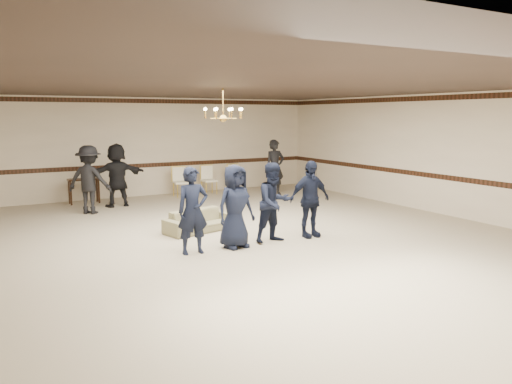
% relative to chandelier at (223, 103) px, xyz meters
% --- Properties ---
extents(room, '(12.01, 14.01, 3.21)m').
position_rel_chandelier_xyz_m(room, '(0.00, -1.00, -1.28)').
color(room, tan).
rests_on(room, ground).
extents(chair_rail, '(12.00, 0.02, 0.14)m').
position_rel_chandelier_xyz_m(chair_rail, '(0.00, 5.99, -1.88)').
color(chair_rail, '#371B10').
rests_on(chair_rail, wall_back).
extents(crown_molding, '(12.00, 0.02, 0.14)m').
position_rel_chandelier_xyz_m(crown_molding, '(0.00, 5.99, 0.21)').
color(crown_molding, '#371B10').
rests_on(crown_molding, wall_back).
extents(chandelier, '(0.94, 0.94, 0.89)m').
position_rel_chandelier_xyz_m(chandelier, '(0.00, 0.00, 0.00)').
color(chandelier, gold).
rests_on(chandelier, ceiling).
extents(boy_a, '(0.62, 0.42, 1.66)m').
position_rel_chandelier_xyz_m(boy_a, '(-1.27, -1.29, -2.04)').
color(boy_a, black).
rests_on(boy_a, floor).
extents(boy_b, '(0.89, 0.65, 1.66)m').
position_rel_chandelier_xyz_m(boy_b, '(-0.37, -1.29, -2.04)').
color(boy_b, black).
rests_on(boy_b, floor).
extents(boy_c, '(0.86, 0.70, 1.66)m').
position_rel_chandelier_xyz_m(boy_c, '(0.53, -1.29, -2.04)').
color(boy_c, black).
rests_on(boy_c, floor).
extents(boy_d, '(0.98, 0.42, 1.66)m').
position_rel_chandelier_xyz_m(boy_d, '(1.43, -1.29, -2.04)').
color(boy_d, black).
rests_on(boy_d, floor).
extents(settee, '(1.78, 1.04, 0.49)m').
position_rel_chandelier_xyz_m(settee, '(-0.43, 0.36, -2.63)').
color(settee, '#786F50').
rests_on(settee, floor).
extents(adult_left, '(1.35, 1.26, 1.83)m').
position_rel_chandelier_xyz_m(adult_left, '(-2.20, 3.74, -1.96)').
color(adult_left, black).
rests_on(adult_left, floor).
extents(adult_mid, '(1.72, 0.60, 1.83)m').
position_rel_chandelier_xyz_m(adult_mid, '(-1.30, 4.44, -1.96)').
color(adult_mid, black).
rests_on(adult_mid, floor).
extents(adult_right, '(0.70, 0.48, 1.83)m').
position_rel_chandelier_xyz_m(adult_right, '(3.80, 4.04, -1.96)').
color(adult_right, black).
rests_on(adult_right, floor).
extents(banquet_chair_left, '(0.50, 0.50, 0.95)m').
position_rel_chandelier_xyz_m(banquet_chair_left, '(0.95, 5.22, -2.40)').
color(banquet_chair_left, '#F4EDCD').
rests_on(banquet_chair_left, floor).
extents(banquet_chair_mid, '(0.46, 0.46, 0.95)m').
position_rel_chandelier_xyz_m(banquet_chair_mid, '(1.95, 5.22, -2.40)').
color(banquet_chair_mid, '#F4EDCD').
rests_on(banquet_chair_mid, floor).
extents(banquet_chair_right, '(0.49, 0.49, 0.95)m').
position_rel_chandelier_xyz_m(banquet_chair_right, '(2.95, 5.22, -2.40)').
color(banquet_chair_right, '#F4EDCD').
rests_on(banquet_chair_right, floor).
extents(console_table, '(0.90, 0.38, 0.76)m').
position_rel_chandelier_xyz_m(console_table, '(-2.05, 5.42, -2.50)').
color(console_table, black).
rests_on(console_table, floor).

